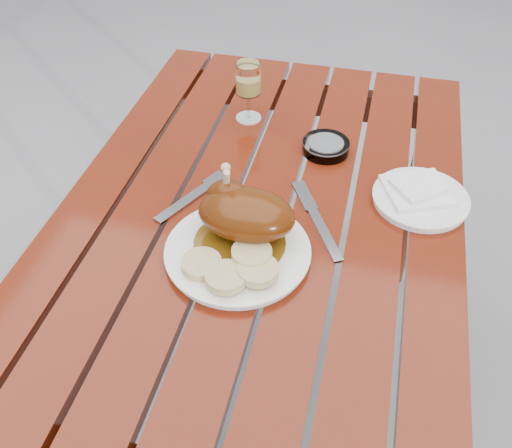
{
  "coord_description": "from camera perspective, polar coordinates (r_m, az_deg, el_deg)",
  "views": [
    {
      "loc": [
        0.19,
        -0.87,
        1.51
      ],
      "look_at": [
        0.01,
        -0.1,
        0.78
      ],
      "focal_mm": 40.0,
      "sensor_mm": 36.0,
      "label": 1
    }
  ],
  "objects": [
    {
      "name": "wine_glass",
      "position": [
        1.38,
        -0.77,
        13.06
      ],
      "size": [
        0.08,
        0.08,
        0.15
      ],
      "primitive_type": "cylinder",
      "rotation": [
        0.0,
        0.0,
        -0.33
      ],
      "color": "#EDD26C",
      "rests_on": "table"
    },
    {
      "name": "side_plate",
      "position": [
        1.21,
        16.11,
        2.41
      ],
      "size": [
        0.2,
        0.2,
        0.02
      ],
      "primitive_type": "cylinder",
      "rotation": [
        0.0,
        0.0,
        0.03
      ],
      "color": "white",
      "rests_on": "table"
    },
    {
      "name": "bread_dumplings",
      "position": [
        0.99,
        -2.2,
        -4.23
      ],
      "size": [
        0.17,
        0.13,
        0.03
      ],
      "color": "#E1CC89",
      "rests_on": "dinner_plate"
    },
    {
      "name": "knife",
      "position": [
        1.12,
        6.41,
        -0.1
      ],
      "size": [
        0.12,
        0.19,
        0.01
      ],
      "primitive_type": "cube",
      "rotation": [
        0.0,
        0.0,
        0.51
      ],
      "color": "gray",
      "rests_on": "table"
    },
    {
      "name": "ashtray",
      "position": [
        1.31,
        6.98,
        7.69
      ],
      "size": [
        0.13,
        0.13,
        0.03
      ],
      "primitive_type": "cylinder",
      "rotation": [
        0.0,
        0.0,
        0.21
      ],
      "color": "#B2B7BC",
      "rests_on": "table"
    },
    {
      "name": "roast_duck",
      "position": [
        1.04,
        -1.26,
        1.09
      ],
      "size": [
        0.18,
        0.17,
        0.13
      ],
      "color": "#613B0B",
      "rests_on": "dinner_plate"
    },
    {
      "name": "dinner_plate",
      "position": [
        1.05,
        -1.84,
        -2.85
      ],
      "size": [
        0.34,
        0.34,
        0.02
      ],
      "primitive_type": "cylinder",
      "rotation": [
        0.0,
        0.0,
        0.34
      ],
      "color": "white",
      "rests_on": "table"
    },
    {
      "name": "napkin",
      "position": [
        1.21,
        15.78,
        3.27
      ],
      "size": [
        0.16,
        0.16,
        0.01
      ],
      "primitive_type": "cube",
      "rotation": [
        0.0,
        0.0,
        0.43
      ],
      "color": "white",
      "rests_on": "side_plate"
    },
    {
      "name": "table",
      "position": [
        1.44,
        0.61,
        -8.97
      ],
      "size": [
        0.8,
        1.2,
        0.75
      ],
      "primitive_type": "cube",
      "color": "maroon",
      "rests_on": "ground"
    },
    {
      "name": "fork",
      "position": [
        1.18,
        -6.68,
        2.52
      ],
      "size": [
        0.1,
        0.17,
        0.01
      ],
      "primitive_type": "cube",
      "rotation": [
        0.0,
        0.0,
        -0.46
      ],
      "color": "gray",
      "rests_on": "table"
    },
    {
      "name": "ground",
      "position": [
        1.75,
        0.52,
        -16.53
      ],
      "size": [
        60.0,
        60.0,
        0.0
      ],
      "primitive_type": "plane",
      "color": "slate",
      "rests_on": "ground"
    }
  ]
}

